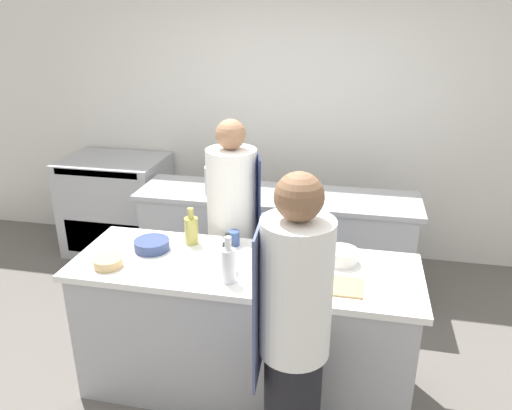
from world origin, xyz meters
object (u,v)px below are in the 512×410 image
bowl_mixing_large (341,256)px  bowl_prep_small (152,245)px  chef_at_prep_near (294,338)px  chef_at_stove (233,232)px  bottle_cooking_oil (191,229)px  bottle_olive_oil (228,255)px  bottle_wine (229,264)px  bowl_ceramic_blue (108,262)px  stockpot (219,181)px  bottle_vinegar (303,256)px  cup (234,238)px  oven_range (118,205)px

bowl_mixing_large → bowl_prep_small: bowl_mixing_large is taller
chef_at_prep_near → chef_at_stove: bearing=23.4°
chef_at_stove → bowl_mixing_large: size_ratio=8.31×
bottle_cooking_oil → bowl_prep_small: 0.27m
chef_at_prep_near → bottle_olive_oil: (-0.46, 0.52, 0.14)m
chef_at_stove → bowl_prep_small: bearing=-54.1°
bottle_wine → bottle_olive_oil: bearing=106.3°
bowl_ceramic_blue → stockpot: bearing=76.6°
bottle_olive_oil → stockpot: bearing=108.0°
stockpot → bottle_wine: bearing=-72.2°
bottle_vinegar → chef_at_prep_near: bearing=-87.3°
bottle_olive_oil → cup: 0.32m
chef_at_stove → bottle_vinegar: bearing=24.5°
oven_range → stockpot: stockpot is taller
cup → bottle_olive_oil: bearing=-81.6°
cup → stockpot: stockpot is taller
bowl_prep_small → bowl_ceramic_blue: size_ratio=1.30×
oven_range → bowl_prep_small: size_ratio=4.38×
bowl_mixing_large → bowl_ceramic_blue: bowl_mixing_large is taller
bottle_wine → cup: (-0.09, 0.45, -0.06)m
bottle_olive_oil → bowl_mixing_large: (0.65, 0.21, -0.05)m
bottle_olive_oil → bowl_prep_small: (-0.54, 0.14, -0.06)m
bottle_olive_oil → cup: bottle_olive_oil is taller
bowl_prep_small → bowl_ceramic_blue: 0.31m
bowl_ceramic_blue → bottle_cooking_oil: bearing=46.6°
bowl_ceramic_blue → cup: size_ratio=1.74×
bowl_prep_small → bottle_wine: bearing=-26.0°
bottle_cooking_oil → bowl_prep_small: (-0.22, -0.14, -0.06)m
chef_at_stove → bottle_wine: (0.18, -0.81, 0.18)m
bowl_ceramic_blue → cup: 0.79m
oven_range → bowl_prep_small: (1.10, -1.64, 0.45)m
oven_range → chef_at_prep_near: (2.10, -2.30, 0.37)m
bottle_wine → bowl_ceramic_blue: bearing=178.6°
bottle_vinegar → bowl_mixing_large: size_ratio=1.57×
oven_range → bottle_cooking_oil: bottle_cooking_oil is taller
chef_at_prep_near → bowl_mixing_large: chef_at_prep_near is taller
chef_at_stove → stockpot: 0.62m
bottle_cooking_oil → chef_at_prep_near: bearing=-45.7°
bottle_wine → bowl_mixing_large: (0.61, 0.35, -0.07)m
bottle_wine → stockpot: (-0.43, 1.34, 0.01)m
oven_range → bowl_ceramic_blue: size_ratio=5.68×
oven_range → bottle_vinegar: (2.07, -1.77, 0.54)m
bottle_olive_oil → bowl_mixing_large: 0.68m
oven_range → bowl_mixing_large: 2.81m
bottle_olive_oil → oven_range: bearing=132.5°
bottle_olive_oil → bottle_cooking_oil: (-0.32, 0.28, 0.01)m
bowl_mixing_large → stockpot: size_ratio=0.82×
chef_at_prep_near → bottle_vinegar: 0.56m
bowl_ceramic_blue → cup: (0.66, 0.44, 0.02)m
chef_at_stove → bottle_vinegar: size_ratio=5.29×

